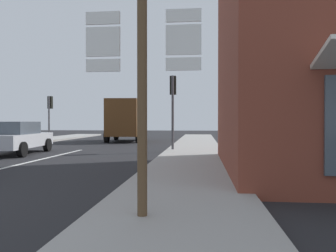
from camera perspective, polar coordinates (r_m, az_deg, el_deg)
The scene contains 8 objects.
ground_plane at distance 15.85m, azimuth -17.32°, elevation -4.60°, with size 80.00×80.00×0.00m, color #232326.
sidewalk_right at distance 12.60m, azimuth 4.22°, elevation -5.63°, with size 2.67×44.00×0.14m, color #9E9B96.
lane_centre_stripe at distance 12.29m, azimuth -24.70°, elevation -6.15°, with size 0.16×12.00×0.01m, color silver.
sedan_far at distance 16.40m, azimuth -24.77°, elevation -1.79°, with size 2.24×4.33×1.47m.
delivery_truck at distance 24.64m, azimuth -7.29°, elevation 1.17°, with size 2.75×5.13×3.05m.
route_sign_post at distance 4.70m, azimuth -4.45°, elevation 6.13°, with size 1.66×0.14×3.20m.
traffic_light_far_left at distance 25.61m, azimuth -19.74°, elevation 2.93°, with size 0.30×0.49×3.33m.
traffic_light_near_right at distance 16.08m, azimuth 0.86°, elevation 5.25°, with size 0.30×0.49×3.69m.
Camera 1 is at (6.20, -4.51, 1.47)m, focal length 35.28 mm.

